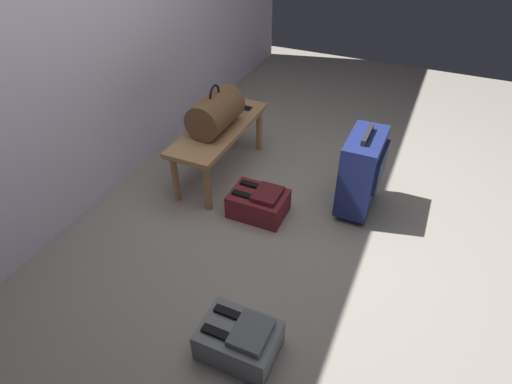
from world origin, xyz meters
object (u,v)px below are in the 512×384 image
at_px(cell_phone, 243,107).
at_px(backpack_grey, 240,339).
at_px(duffel_bag_brown, 216,112).
at_px(suitcase_upright_navy, 362,171).
at_px(bench, 220,134).
at_px(backpack_maroon, 259,203).

height_order(cell_phone, backpack_grey, cell_phone).
height_order(duffel_bag_brown, cell_phone, duffel_bag_brown).
relative_size(suitcase_upright_navy, backpack_grey, 1.61).
bearing_deg(backpack_grey, bench, 30.95).
distance_m(duffel_bag_brown, suitcase_upright_navy, 1.10).
height_order(cell_phone, suitcase_upright_navy, suitcase_upright_navy).
height_order(duffel_bag_brown, suitcase_upright_navy, duffel_bag_brown).
distance_m(cell_phone, backpack_maroon, 0.88).
height_order(duffel_bag_brown, backpack_grey, duffel_bag_brown).
distance_m(duffel_bag_brown, cell_phone, 0.40).
bearing_deg(suitcase_upright_navy, backpack_grey, 169.44).
relative_size(backpack_maroon, backpack_grey, 1.00).
bearing_deg(duffel_bag_brown, suitcase_upright_navy, -88.12).
bearing_deg(bench, suitcase_upright_navy, -90.16).
bearing_deg(suitcase_upright_navy, bench, 89.84).
xyz_separation_m(bench, backpack_grey, (-1.37, -0.82, -0.25)).
bearing_deg(backpack_maroon, cell_phone, 32.73).
bearing_deg(suitcase_upright_navy, backpack_maroon, 119.67).
height_order(duffel_bag_brown, backpack_maroon, duffel_bag_brown).
xyz_separation_m(bench, suitcase_upright_navy, (-0.00, -1.08, -0.03)).
bearing_deg(cell_phone, backpack_maroon, -147.27).
bearing_deg(duffel_bag_brown, cell_phone, -4.85).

